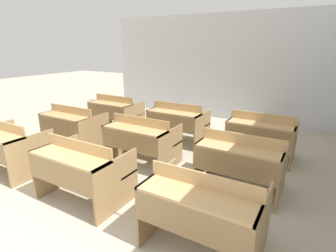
# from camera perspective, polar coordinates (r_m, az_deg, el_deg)

# --- Properties ---
(wall_back) EXTENTS (6.63, 0.06, 2.86)m
(wall_back) POSITION_cam_1_polar(r_m,az_deg,el_deg) (7.64, 10.21, 12.45)
(wall_back) COLOR silver
(wall_back) RESTS_ON ground_plane
(bench_front_left) EXTENTS (1.15, 0.80, 0.86)m
(bench_front_left) POSITION_cam_1_polar(r_m,az_deg,el_deg) (5.02, -31.37, -3.56)
(bench_front_left) COLOR #94754B
(bench_front_left) RESTS_ON ground_plane
(bench_front_center) EXTENTS (1.15, 0.80, 0.86)m
(bench_front_center) POSITION_cam_1_polar(r_m,az_deg,el_deg) (3.69, -18.17, -8.75)
(bench_front_center) COLOR olive
(bench_front_center) RESTS_ON ground_plane
(bench_front_right) EXTENTS (1.15, 0.80, 0.86)m
(bench_front_right) POSITION_cam_1_polar(r_m,az_deg,el_deg) (2.76, 7.69, -17.38)
(bench_front_right) COLOR #97784E
(bench_front_right) RESTS_ON ground_plane
(bench_second_left) EXTENTS (1.15, 0.80, 0.86)m
(bench_second_left) POSITION_cam_1_polar(r_m,az_deg,el_deg) (5.68, -19.96, 0.14)
(bench_second_left) COLOR olive
(bench_second_left) RESTS_ON ground_plane
(bench_second_center) EXTENTS (1.15, 0.80, 0.86)m
(bench_second_center) POSITION_cam_1_polar(r_m,az_deg,el_deg) (4.58, -5.78, -2.85)
(bench_second_center) COLOR olive
(bench_second_center) RESTS_ON ground_plane
(bench_second_right) EXTENTS (1.15, 0.80, 0.86)m
(bench_second_right) POSITION_cam_1_polar(r_m,az_deg,el_deg) (3.87, 15.50, -7.23)
(bench_second_right) COLOR #96784E
(bench_second_right) RESTS_ON ground_plane
(bench_third_left) EXTENTS (1.15, 0.80, 0.86)m
(bench_third_left) POSITION_cam_1_polar(r_m,az_deg,el_deg) (6.58, -11.33, 3.08)
(bench_third_left) COLOR olive
(bench_third_left) RESTS_ON ground_plane
(bench_third_center) EXTENTS (1.15, 0.80, 0.86)m
(bench_third_center) POSITION_cam_1_polar(r_m,az_deg,el_deg) (5.62, 2.13, 1.00)
(bench_third_center) COLOR olive
(bench_third_center) RESTS_ON ground_plane
(bench_third_right) EXTENTS (1.15, 0.80, 0.86)m
(bench_third_right) POSITION_cam_1_polar(r_m,az_deg,el_deg) (5.09, 19.60, -1.73)
(bench_third_right) COLOR #94754B
(bench_third_right) RESTS_ON ground_plane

